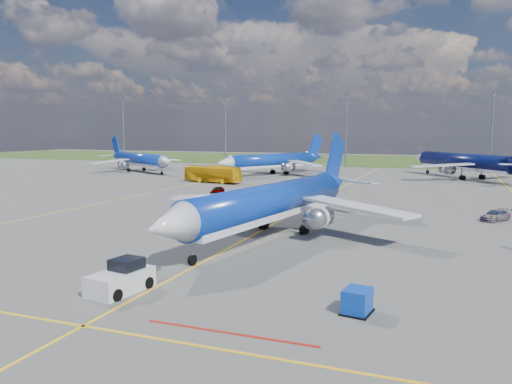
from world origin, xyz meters
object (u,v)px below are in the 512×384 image
(bg_jet_n, at_px, (464,179))
(service_car_c, at_px, (495,215))
(service_car_a, at_px, (217,191))
(main_airliner, at_px, (272,236))
(pushback_tug, at_px, (122,279))
(service_car_b, at_px, (277,191))
(baggage_tug_c, at_px, (255,191))
(apron_bus, at_px, (213,174))
(bg_jet_nw, at_px, (140,172))
(bg_jet_nnw, at_px, (272,175))
(uld_container, at_px, (357,301))

(bg_jet_n, distance_m, service_car_c, 57.72)
(service_car_a, relative_size, service_car_c, 0.90)
(main_airliner, bearing_deg, bg_jet_n, 84.66)
(pushback_tug, height_order, service_car_a, pushback_tug)
(service_car_b, distance_m, baggage_tug_c, 4.10)
(bg_jet_n, bearing_deg, apron_bus, -6.61)
(bg_jet_nw, relative_size, bg_jet_nnw, 0.95)
(bg_jet_nnw, height_order, service_car_a, bg_jet_nnw)
(bg_jet_n, distance_m, service_car_b, 53.31)
(bg_jet_nnw, distance_m, service_car_a, 40.74)
(apron_bus, bearing_deg, bg_jet_nnw, -3.10)
(main_airliner, relative_size, service_car_b, 8.48)
(bg_jet_nnw, relative_size, service_car_c, 8.38)
(bg_jet_nnw, height_order, pushback_tug, bg_jet_nnw)
(baggage_tug_c, bearing_deg, uld_container, -53.54)
(bg_jet_nnw, bearing_deg, apron_bus, -78.24)
(baggage_tug_c, bearing_deg, service_car_b, 4.52)
(uld_container, bearing_deg, service_car_a, 131.34)
(baggage_tug_c, bearing_deg, pushback_tug, -69.10)
(main_airliner, relative_size, pushback_tug, 6.14)
(apron_bus, xyz_separation_m, baggage_tug_c, (15.09, -14.31, -1.36))
(bg_jet_nw, distance_m, service_car_c, 95.17)
(baggage_tug_c, bearing_deg, bg_jet_nnw, 113.95)
(apron_bus, distance_m, baggage_tug_c, 20.84)
(pushback_tug, distance_m, baggage_tug_c, 54.34)
(bg_jet_nnw, relative_size, baggage_tug_c, 8.39)
(bg_jet_nw, xyz_separation_m, bg_jet_n, (80.59, 10.04, 0.00))
(bg_jet_nnw, bearing_deg, service_car_c, -22.18)
(bg_jet_n, relative_size, apron_bus, 3.20)
(pushback_tug, bearing_deg, uld_container, 13.55)
(bg_jet_nw, height_order, service_car_b, bg_jet_nw)
(service_car_b, xyz_separation_m, baggage_tug_c, (-4.08, 0.36, -0.19))
(bg_jet_n, bearing_deg, main_airliner, 38.25)
(bg_jet_nnw, bearing_deg, service_car_b, -44.15)
(bg_jet_n, bearing_deg, uld_container, 48.27)
(service_car_b, height_order, baggage_tug_c, service_car_b)
(bg_jet_n, relative_size, main_airliner, 1.05)
(bg_jet_nw, bearing_deg, main_airliner, -106.76)
(apron_bus, xyz_separation_m, service_car_b, (19.16, -14.67, -1.17))
(bg_jet_nnw, xyz_separation_m, service_car_c, (46.25, -51.41, 0.67))
(bg_jet_nw, bearing_deg, service_car_c, -89.18)
(bg_jet_nnw, bearing_deg, bg_jet_n, 33.88)
(bg_jet_nw, relative_size, bg_jet_n, 0.87)
(service_car_a, bearing_deg, bg_jet_nw, 129.85)
(service_car_a, distance_m, service_car_c, 43.65)
(apron_bus, bearing_deg, service_car_b, -116.44)
(service_car_a, bearing_deg, service_car_b, 11.97)
(bg_jet_n, height_order, service_car_c, bg_jet_n)
(pushback_tug, bearing_deg, apron_bus, 118.78)
(bg_jet_nw, height_order, apron_bus, bg_jet_nw)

